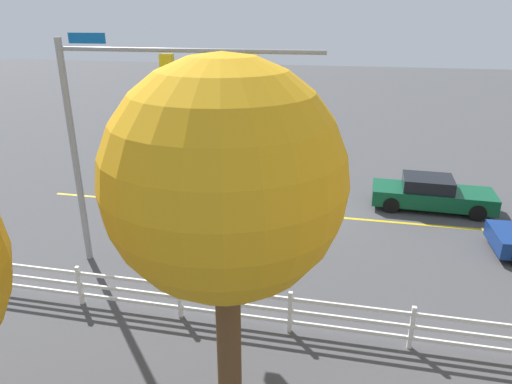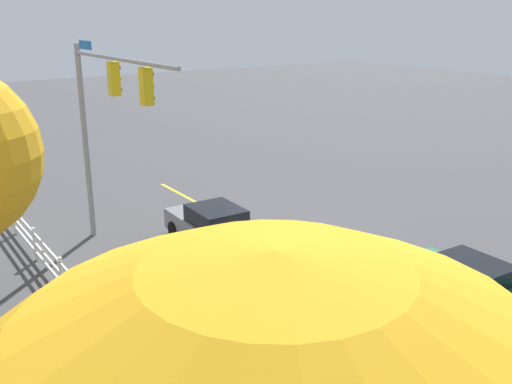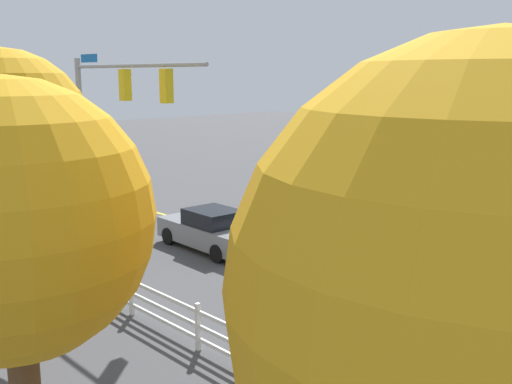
% 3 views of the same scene
% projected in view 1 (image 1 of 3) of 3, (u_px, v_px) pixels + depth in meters
% --- Properties ---
extents(ground_plane, '(120.00, 120.00, 0.00)m').
position_uv_depth(ground_plane, '(277.00, 212.00, 18.55)').
color(ground_plane, '#444447').
extents(lane_center_stripe, '(28.00, 0.16, 0.01)m').
position_uv_depth(lane_center_stripe, '(379.00, 221.00, 17.77)').
color(lane_center_stripe, gold).
rests_on(lane_center_stripe, ground_plane).
extents(signal_assembly, '(7.48, 0.38, 7.01)m').
position_uv_depth(signal_assembly, '(137.00, 111.00, 12.88)').
color(signal_assembly, gray).
rests_on(signal_assembly, ground_plane).
extents(car_1, '(4.80, 1.98, 1.35)m').
position_uv_depth(car_1, '(431.00, 194.00, 18.70)').
color(car_1, '#0C4C2D').
rests_on(car_1, ground_plane).
extents(car_2, '(4.48, 1.94, 1.52)m').
position_uv_depth(car_2, '(220.00, 211.00, 16.90)').
color(car_2, slate).
rests_on(car_2, ground_plane).
extents(white_rail_fence, '(26.10, 0.10, 1.15)m').
position_uv_depth(white_rail_fence, '(349.00, 319.00, 11.05)').
color(white_rail_fence, white).
rests_on(white_rail_fence, ground_plane).
extents(tree_3, '(4.04, 4.04, 6.94)m').
position_uv_depth(tree_3, '(225.00, 182.00, 7.50)').
color(tree_3, brown).
rests_on(tree_3, ground_plane).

